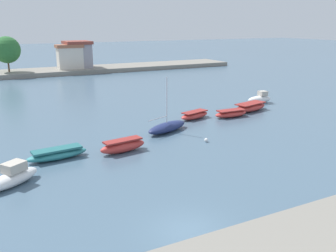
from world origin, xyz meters
name	(u,v)px	position (x,y,z in m)	size (l,w,h in m)	color
ground_plane	(188,231)	(0.00, 0.00, 0.00)	(400.00, 400.00, 0.00)	#476075
moored_boat_1	(13,177)	(-7.93, 10.89, 0.62)	(4.37, 3.59, 1.65)	white
moored_boat_2	(57,154)	(-4.06, 14.78, 0.44)	(5.20, 1.99, 0.94)	teal
moored_boat_3	(123,146)	(1.48, 13.92, 0.55)	(4.49, 1.88, 1.14)	#C63833
moored_boat_4	(167,127)	(7.89, 17.76, 0.50)	(5.73, 3.66, 5.77)	navy
moored_boat_5	(195,115)	(13.33, 21.13, 0.44)	(4.49, 2.59, 0.90)	#C63833
moored_boat_6	(231,114)	(17.64, 19.75, 0.44)	(4.43, 1.62, 0.91)	#C63833
moored_boat_7	(250,107)	(21.87, 21.27, 0.51)	(5.79, 3.25, 1.05)	#C63833
moored_boat_8	(260,99)	(26.19, 24.45, 0.64)	(3.79, 1.63, 1.71)	white
mooring_buoy_0	(206,140)	(9.61, 12.91, 0.19)	(0.38, 0.38, 0.38)	white
distant_shoreline	(6,66)	(-3.27, 70.21, 2.17)	(100.74, 10.19, 8.37)	gray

